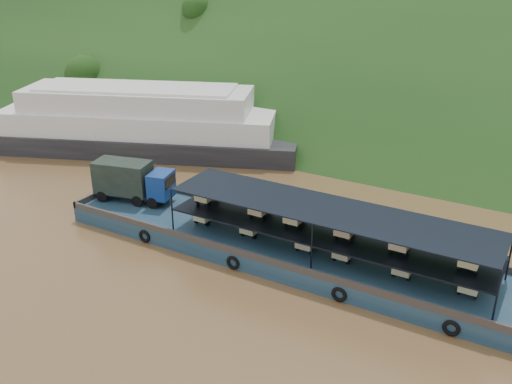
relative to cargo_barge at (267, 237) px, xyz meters
The scene contains 4 objects.
ground 1.29m from the cargo_barge, 163.42° to the right, with size 160.00×160.00×0.00m, color brown.
hillside 35.85m from the cargo_barge, 90.94° to the left, with size 140.00×28.00×28.00m, color #163915.
cargo_barge is the anchor object (origin of this frame).
passenger_ferry 27.17m from the cargo_barge, 150.41° to the left, with size 36.11×21.24×7.16m.
Camera 1 is at (18.54, -32.74, 20.99)m, focal length 40.00 mm.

